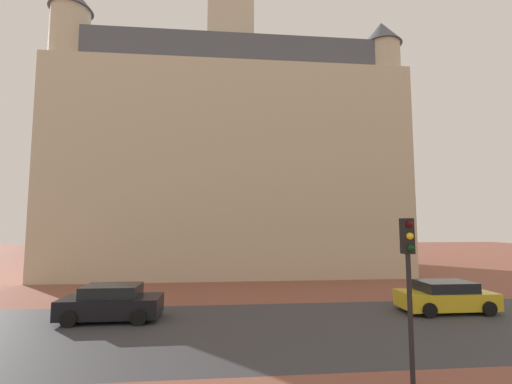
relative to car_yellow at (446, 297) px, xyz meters
name	(u,v)px	position (x,y,z in m)	size (l,w,h in m)	color
ground_plane	(254,326)	(-9.07, -1.34, -0.67)	(120.00, 120.00, 0.00)	brown
street_asphalt_strip	(255,329)	(-9.07, -1.82, -0.67)	(120.00, 8.26, 0.00)	#38383D
landmark_building	(230,161)	(-9.74, 16.19, 9.24)	(28.03, 14.36, 35.38)	beige
car_yellow	(446,297)	(0.00, 0.00, 0.00)	(4.21, 2.04, 1.39)	gold
car_black	(112,303)	(-15.02, 0.00, 0.03)	(4.07, 1.98, 1.46)	black
traffic_light_pole	(409,268)	(-5.66, -7.05, 2.27)	(0.28, 0.34, 4.19)	black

